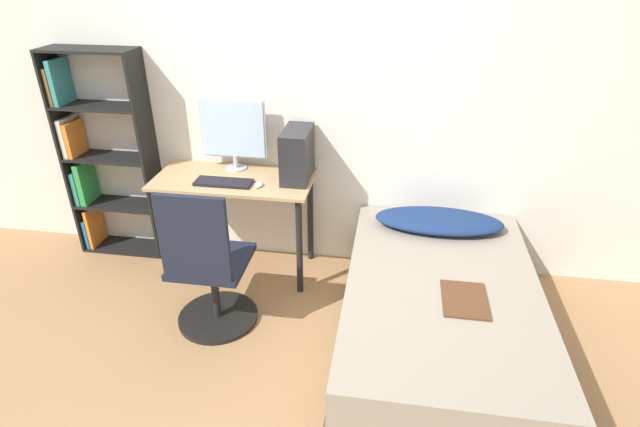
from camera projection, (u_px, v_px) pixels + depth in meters
ground_plane at (242, 388)px, 2.74m from camera, size 14.00×14.00×0.00m
wall_back at (290, 96)px, 3.40m from camera, size 8.00×0.05×2.50m
desk at (235, 194)px, 3.49m from camera, size 1.09×0.53×0.74m
bookshelf at (98, 158)px, 3.69m from camera, size 0.66×0.25×1.56m
office_chair at (209, 276)px, 3.03m from camera, size 0.51×0.51×0.99m
bed at (439, 317)px, 2.92m from camera, size 1.12×1.80×0.47m
pillow at (439, 221)px, 3.35m from camera, size 0.85×0.36×0.11m
magazine at (465, 299)px, 2.67m from camera, size 0.24×0.32×0.01m
monitor at (233, 131)px, 3.45m from camera, size 0.46×0.15×0.50m
keyboard at (224, 182)px, 3.34m from camera, size 0.39×0.14×0.02m
pc_tower at (297, 154)px, 3.35m from camera, size 0.18×0.36×0.35m
mouse at (259, 185)px, 3.31m from camera, size 0.06×0.09×0.02m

